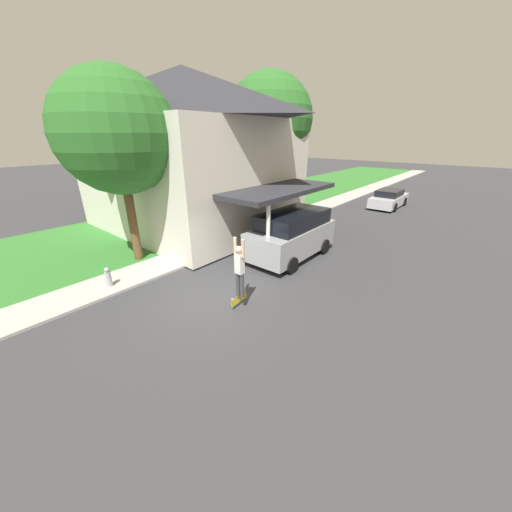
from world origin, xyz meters
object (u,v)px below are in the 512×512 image
at_px(lawn_tree_far, 269,119).
at_px(lawn_tree_near, 117,134).
at_px(fire_hydrant, 108,277).
at_px(skateboarder, 240,267).
at_px(skateboard, 239,299).
at_px(suv_parked, 292,234).
at_px(car_down_street, 389,199).

bearing_deg(lawn_tree_far, lawn_tree_near, -94.40).
bearing_deg(lawn_tree_near, fire_hydrant, -51.67).
bearing_deg(skateboarder, skateboard, 152.34).
bearing_deg(skateboarder, lawn_tree_far, 122.97).
xyz_separation_m(skateboard, fire_hydrant, (-4.39, -2.19, 0.20)).
bearing_deg(skateboarder, suv_parked, 103.89).
bearing_deg(skateboard, fire_hydrant, -153.50).
bearing_deg(fire_hydrant, lawn_tree_near, 128.33).
distance_m(car_down_street, fire_hydrant, 20.21).
height_order(suv_parked, fire_hydrant, suv_parked).
height_order(lawn_tree_near, skateboard, lawn_tree_near).
relative_size(lawn_tree_far, fire_hydrant, 11.27).
distance_m(suv_parked, skateboarder, 4.75).
distance_m(suv_parked, skateboard, 4.71).
bearing_deg(skateboarder, lawn_tree_near, -179.01).
relative_size(lawn_tree_far, skateboard, 10.41).
bearing_deg(lawn_tree_near, car_down_street, 73.65).
relative_size(car_down_street, fire_hydrant, 5.81).
distance_m(lawn_tree_near, fire_hydrant, 5.41).
bearing_deg(lawn_tree_near, suv_parked, 43.38).
distance_m(lawn_tree_far, skateboarder, 11.01).
distance_m(lawn_tree_far, car_down_street, 11.69).
xyz_separation_m(lawn_tree_near, lawn_tree_far, (0.66, 8.53, 0.77)).
bearing_deg(lawn_tree_near, skateboarder, 0.99).
height_order(lawn_tree_far, suv_parked, lawn_tree_far).
bearing_deg(fire_hydrant, skateboarder, 25.02).
bearing_deg(skateboard, suv_parked, 102.41).
relative_size(lawn_tree_far, car_down_street, 1.94).
xyz_separation_m(skateboarder, skateboard, (-0.14, 0.07, -1.20)).
bearing_deg(lawn_tree_far, skateboard, -57.48).
xyz_separation_m(lawn_tree_far, fire_hydrant, (0.93, -10.54, -5.53)).
bearing_deg(suv_parked, lawn_tree_near, -136.62).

